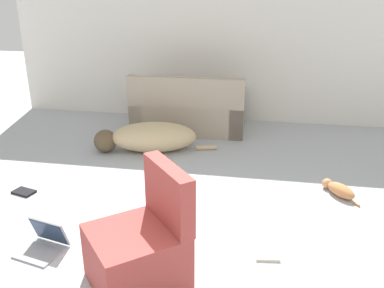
% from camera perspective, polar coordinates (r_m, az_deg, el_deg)
% --- Properties ---
extents(wall_back, '(6.94, 0.06, 2.49)m').
position_cam_1_polar(wall_back, '(6.69, 5.51, 13.58)').
color(wall_back, silver).
rests_on(wall_back, ground_plane).
extents(couch, '(1.66, 0.88, 0.87)m').
position_cam_1_polar(couch, '(6.36, -0.43, 4.37)').
color(couch, tan).
rests_on(couch, ground_plane).
extents(dog, '(1.62, 0.74, 0.39)m').
position_cam_1_polar(dog, '(5.63, -5.76, 0.88)').
color(dog, tan).
rests_on(dog, ground_plane).
extents(cat, '(0.37, 0.46, 0.13)m').
position_cam_1_polar(cat, '(4.81, 19.00, -5.75)').
color(cat, '#BC7A47').
rests_on(cat, ground_plane).
extents(laptop_open, '(0.42, 0.41, 0.25)m').
position_cam_1_polar(laptop_open, '(3.92, -19.08, -12.07)').
color(laptop_open, gray).
rests_on(laptop_open, ground_plane).
extents(book_cream, '(0.21, 0.15, 0.02)m').
position_cam_1_polar(book_cream, '(3.71, 10.04, -14.48)').
color(book_cream, beige).
rests_on(book_cream, ground_plane).
extents(book_black, '(0.26, 0.20, 0.02)m').
position_cam_1_polar(book_black, '(4.95, -21.51, -5.96)').
color(book_black, black).
rests_on(book_black, ground_plane).
extents(side_chair, '(0.89, 0.88, 0.92)m').
position_cam_1_polar(side_chair, '(3.28, -6.76, -13.59)').
color(side_chair, '#993833').
rests_on(side_chair, ground_plane).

